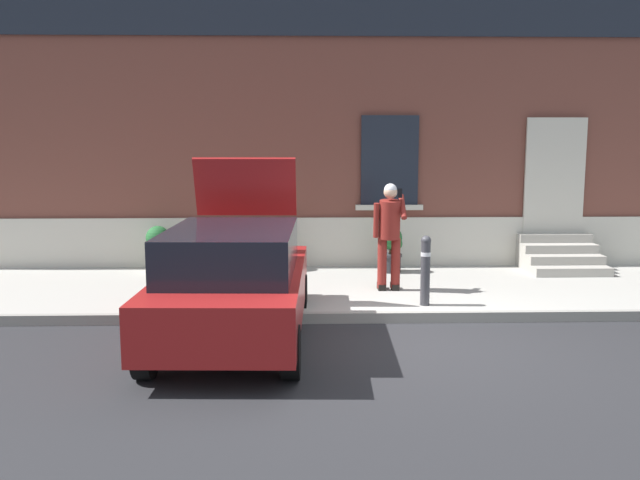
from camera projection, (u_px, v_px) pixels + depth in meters
name	position (u px, v px, depth m)	size (l,w,h in m)	color
ground_plane	(411.00, 341.00, 8.83)	(80.00, 80.00, 0.00)	#232326
sidewalk	(384.00, 289.00, 11.59)	(24.00, 3.60, 0.15)	#99968E
curb_edge	(400.00, 317.00, 9.75)	(24.00, 0.12, 0.15)	gray
building_facade	(372.00, 82.00, 13.52)	(24.00, 1.52, 7.50)	brown
entrance_stoop	(559.00, 257.00, 12.95)	(1.40, 1.28, 0.64)	#9E998E
hatchback_car_red	(234.00, 281.00, 8.72)	(1.91, 4.12, 2.34)	maroon
bollard_near_person	(425.00, 268.00, 10.08)	(0.15, 0.15, 1.04)	#333338
person_on_phone	(389.00, 230.00, 11.00)	(0.51, 0.47, 1.75)	maroon
planter_cream	(159.00, 247.00, 12.69)	(0.44, 0.44, 0.86)	beige
planter_olive	(275.00, 246.00, 12.87)	(0.44, 0.44, 0.86)	#606B38
planter_charcoal	(391.00, 248.00, 12.66)	(0.44, 0.44, 0.86)	#2D2D30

